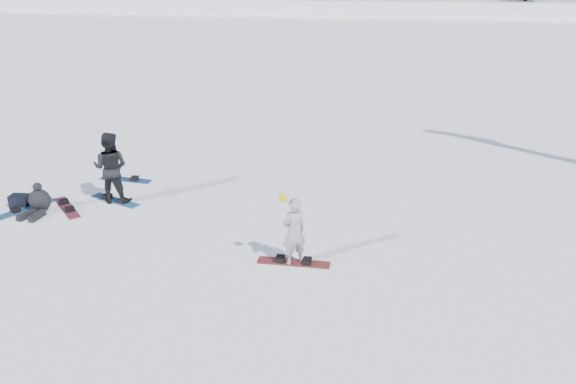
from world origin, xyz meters
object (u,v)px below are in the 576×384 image
object	(u,v)px
snowboarder_man	(111,168)
snowboard_loose_b	(67,208)
gear_bag	(20,201)
seated_rider	(39,201)
snowboard_loose_c	(126,180)
snowboard_loose_a	(27,208)
snowboarder_woman	(294,231)

from	to	relation	value
snowboarder_man	snowboard_loose_b	size ratio (longest dim) A/B	1.23
snowboarder_man	gear_bag	world-z (taller)	snowboarder_man
seated_rider	snowboard_loose_b	bearing A→B (deg)	43.30
gear_bag	snowboard_loose_c	world-z (taller)	gear_bag
gear_bag	snowboard_loose_c	xyz separation A→B (m)	(1.88, 2.09, -0.14)
seated_rider	gear_bag	world-z (taller)	seated_rider
seated_rider	snowboard_loose_b	world-z (taller)	seated_rider
snowboard_loose_a	snowboard_loose_c	world-z (taller)	same
snowboarder_woman	snowboard_loose_a	distance (m)	7.21
seated_rider	snowboard_loose_c	size ratio (longest dim) A/B	0.63
seated_rider	gear_bag	xyz separation A→B (m)	(-0.70, 0.25, -0.14)
snowboarder_man	snowboard_loose_b	distance (m)	1.48
snowboarder_woman	gear_bag	size ratio (longest dim) A/B	3.56
snowboarder_man	snowboard_loose_c	world-z (taller)	snowboarder_man
snowboard_loose_a	seated_rider	bearing A→B (deg)	-74.74
snowboarder_woman	snowboard_loose_b	xyz separation A→B (m)	(-6.02, 1.79, -0.73)
snowboarder_man	snowboard_loose_c	xyz separation A→B (m)	(-0.35, 1.42, -0.91)
snowboarder_man	seated_rider	distance (m)	1.89
gear_bag	snowboard_loose_b	size ratio (longest dim) A/B	0.30
snowboard_loose_a	snowboard_loose_c	distance (m)	2.76
snowboarder_woman	snowboard_loose_c	xyz separation A→B (m)	(-5.37, 3.82, -0.73)
snowboard_loose_c	seated_rider	bearing A→B (deg)	-111.63
snowboarder_woman	snowboarder_man	bearing A→B (deg)	-63.02
seated_rider	snowboard_loose_c	distance (m)	2.64
snowboarder_man	snowboard_loose_c	size ratio (longest dim) A/B	1.23
snowboard_loose_c	snowboarder_man	bearing A→B (deg)	-71.17
snowboarder_woman	snowboarder_man	xyz separation A→B (m)	(-5.02, 2.39, 0.18)
snowboard_loose_a	gear_bag	bearing A→B (deg)	88.82
snowboarder_man	seated_rider	world-z (taller)	snowboarder_man
seated_rider	snowboard_loose_b	size ratio (longest dim) A/B	0.63
snowboard_loose_c	snowboard_loose_a	bearing A→B (deg)	-120.92
snowboarder_man	snowboard_loose_a	xyz separation A→B (m)	(-1.97, -0.82, -0.91)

